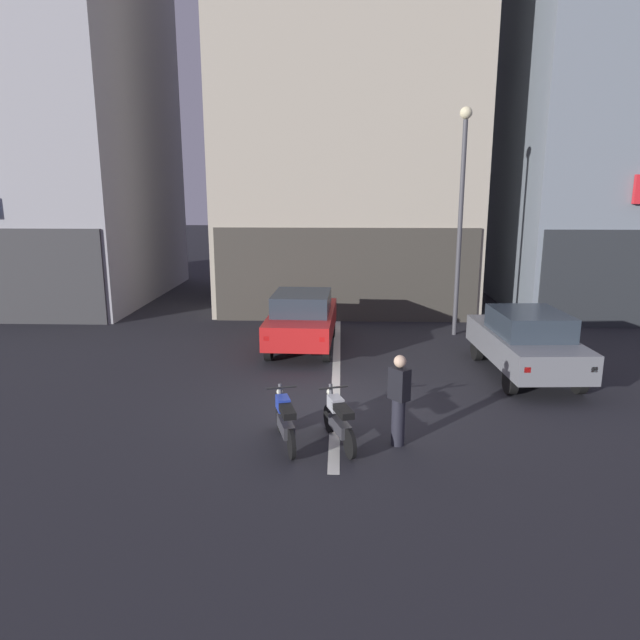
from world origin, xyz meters
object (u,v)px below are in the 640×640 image
at_px(motorcycle_silver_row_left_mid, 339,420).
at_px(person_by_motorcycles, 399,400).
at_px(car_white_down_street, 373,274).
at_px(street_lamp, 461,200).
at_px(car_red_crossing_near, 302,318).
at_px(car_grey_parked_kerbside, 526,341).
at_px(motorcycle_blue_row_leftmost, 285,420).

height_order(motorcycle_silver_row_left_mid, person_by_motorcycles, person_by_motorcycles).
bearing_deg(person_by_motorcycles, car_white_down_street, 88.62).
height_order(street_lamp, person_by_motorcycles, street_lamp).
relative_size(car_red_crossing_near, street_lamp, 0.61).
bearing_deg(car_red_crossing_near, car_grey_parked_kerbside, -22.26).
distance_m(car_red_crossing_near, motorcycle_silver_row_left_mid, 6.41).
distance_m(car_red_crossing_near, motorcycle_blue_row_leftmost, 6.35).
distance_m(car_white_down_street, motorcycle_silver_row_left_mid, 15.21).
xyz_separation_m(car_grey_parked_kerbside, street_lamp, (-0.91, 4.04, 3.25)).
xyz_separation_m(car_grey_parked_kerbside, person_by_motorcycles, (-3.46, -4.01, -0.03)).
bearing_deg(person_by_motorcycles, street_lamp, 72.45).
height_order(car_grey_parked_kerbside, car_white_down_street, same).
relative_size(car_grey_parked_kerbside, motorcycle_silver_row_left_mid, 2.61).
height_order(street_lamp, motorcycle_silver_row_left_mid, street_lamp).
bearing_deg(motorcycle_silver_row_left_mid, car_grey_parked_kerbside, 41.64).
bearing_deg(street_lamp, motorcycle_blue_row_leftmost, -119.42).
xyz_separation_m(car_red_crossing_near, car_white_down_street, (2.49, 8.84, 0.00)).
bearing_deg(car_grey_parked_kerbside, street_lamp, 102.76).
height_order(car_white_down_street, person_by_motorcycles, person_by_motorcycles).
bearing_deg(motorcycle_blue_row_leftmost, car_red_crossing_near, 90.97).
distance_m(car_white_down_street, motorcycle_blue_row_leftmost, 15.37).
bearing_deg(car_white_down_street, motorcycle_blue_row_leftmost, -98.92).
xyz_separation_m(motorcycle_blue_row_leftmost, motorcycle_silver_row_left_mid, (0.96, 0.04, 0.00)).
bearing_deg(car_grey_parked_kerbside, motorcycle_silver_row_left_mid, -138.36).
relative_size(car_grey_parked_kerbside, person_by_motorcycles, 2.51).
xyz_separation_m(car_white_down_street, street_lamp, (2.18, -7.08, 3.25)).
bearing_deg(person_by_motorcycles, motorcycle_silver_row_left_mid, -179.72).
distance_m(motorcycle_blue_row_leftmost, motorcycle_silver_row_left_mid, 0.96).
relative_size(motorcycle_silver_row_left_mid, person_by_motorcycles, 0.96).
height_order(car_grey_parked_kerbside, person_by_motorcycles, person_by_motorcycles).
relative_size(car_grey_parked_kerbside, street_lamp, 0.62).
bearing_deg(motorcycle_blue_row_leftmost, person_by_motorcycles, 1.21).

